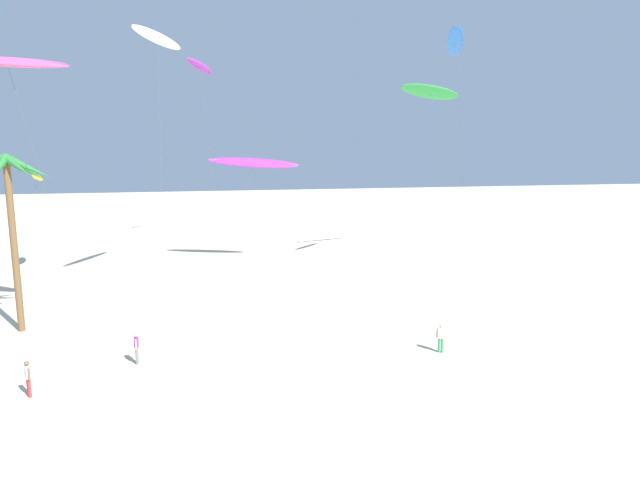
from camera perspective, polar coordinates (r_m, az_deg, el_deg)
The scene contains 11 objects.
palm_tree_1 at distance 37.01m, azimuth -29.92°, elevation 4.88°, with size 4.82×4.46×10.83m.
flying_kite_0 at distance 55.65m, azimuth 11.60°, elevation 15.02°, with size 7.86×7.31×17.50m.
flying_kite_1 at distance 53.39m, azimuth -27.62°, elevation 5.84°, with size 1.99×10.97×9.28m.
flying_kite_2 at distance 52.22m, azimuth -7.08°, elevation 8.09°, with size 8.69×6.84×10.65m.
flying_kite_3 at distance 36.70m, azimuth -30.10°, elevation 15.93°, with size 8.10×5.62×16.80m.
flying_kite_4 at distance 43.38m, azimuth -16.67°, elevation 19.66°, with size 3.96×11.38×19.43m.
flying_kite_6 at distance 65.44m, azimuth -12.55°, elevation 17.42°, with size 3.49×11.63×21.25m.
flying_kite_7 at distance 49.68m, azimuth 14.08°, elevation 19.57°, with size 4.19×5.55×21.12m.
person_foreground_walker at distance 30.18m, azimuth -18.76°, elevation -10.63°, with size 0.21×0.51×1.66m.
person_near_right at distance 30.87m, azimuth 12.61°, elevation -9.89°, with size 0.46×0.32×1.66m.
person_far_watcher at distance 28.31m, azimuth -28.40°, elevation -12.59°, with size 0.33×0.45×1.71m.
Camera 1 is at (-1.32, -0.95, 11.01)m, focal length 30.38 mm.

